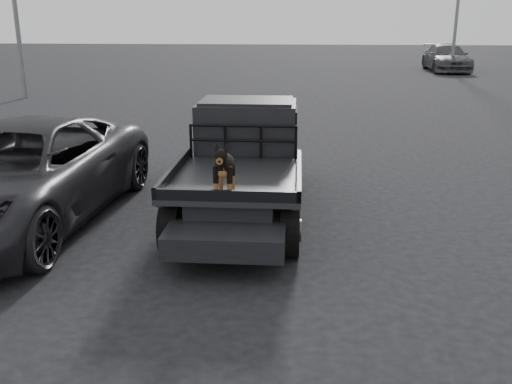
# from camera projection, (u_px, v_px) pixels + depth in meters

# --- Properties ---
(ground) EXTENTS (120.00, 120.00, 0.00)m
(ground) POSITION_uv_depth(u_px,v_px,m) (201.00, 268.00, 7.59)
(ground) COLOR black
(ground) RESTS_ON ground
(flatbed_ute) EXTENTS (2.00, 5.40, 0.92)m
(flatbed_ute) POSITION_uv_depth(u_px,v_px,m) (242.00, 188.00, 9.52)
(flatbed_ute) COLOR black
(flatbed_ute) RESTS_ON ground
(ute_cab) EXTENTS (1.72, 1.30, 0.88)m
(ute_cab) POSITION_uv_depth(u_px,v_px,m) (247.00, 124.00, 10.16)
(ute_cab) COLOR black
(ute_cab) RESTS_ON flatbed_ute
(headache_rack) EXTENTS (1.80, 0.08, 0.55)m
(headache_rack) POSITION_uv_depth(u_px,v_px,m) (243.00, 142.00, 9.49)
(headache_rack) COLOR black
(headache_rack) RESTS_ON flatbed_ute
(dog) EXTENTS (0.32, 0.60, 0.74)m
(dog) POSITION_uv_depth(u_px,v_px,m) (224.00, 169.00, 7.48)
(dog) COLOR black
(dog) RESTS_ON flatbed_ute
(parked_suv) EXTENTS (3.05, 5.99, 1.62)m
(parked_suv) POSITION_uv_depth(u_px,v_px,m) (16.00, 175.00, 9.00)
(parked_suv) COLOR #29292D
(parked_suv) RESTS_ON ground
(distant_car_b) EXTENTS (2.21, 5.33, 1.54)m
(distant_car_b) POSITION_uv_depth(u_px,v_px,m) (447.00, 58.00, 33.87)
(distant_car_b) COLOR #454449
(distant_car_b) RESTS_ON ground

